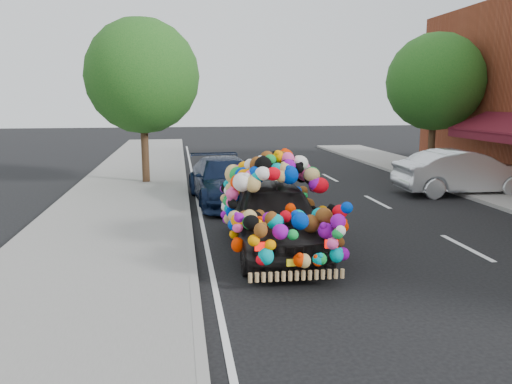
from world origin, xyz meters
TOP-DOWN VIEW (x-y plane):
  - ground at (0.00, 0.00)m, footprint 100.00×100.00m
  - sidewalk at (-4.30, 0.00)m, footprint 4.00×60.00m
  - kerb at (-2.35, 0.00)m, footprint 0.15×60.00m
  - lane_markings at (3.60, 0.00)m, footprint 6.00×50.00m
  - tree_near_sidewalk at (-3.80, 9.50)m, footprint 4.20×4.20m
  - tree_far_b at (8.00, 10.00)m, footprint 4.00×4.00m
  - plush_art_car at (-0.58, 0.43)m, footprint 2.24×4.64m
  - navy_sedan at (-1.15, 5.70)m, footprint 2.32×4.92m
  - silver_hatchback at (7.00, 5.79)m, footprint 4.65×1.76m

SIDE VIEW (x-z plane):
  - ground at x=0.00m, z-range 0.00..0.00m
  - lane_markings at x=3.60m, z-range 0.00..0.01m
  - sidewalk at x=-4.30m, z-range 0.00..0.12m
  - kerb at x=-2.35m, z-range 0.00..0.13m
  - navy_sedan at x=-1.15m, z-range 0.00..1.39m
  - silver_hatchback at x=7.00m, z-range 0.00..1.51m
  - plush_art_car at x=-0.58m, z-range 0.03..2.17m
  - tree_far_b at x=8.00m, z-range 0.94..6.84m
  - tree_near_sidewalk at x=-3.80m, z-range 0.96..7.09m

